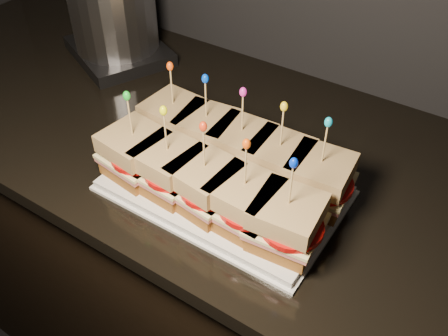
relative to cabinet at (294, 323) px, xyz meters
The scene contains 75 objects.
cabinet is the anchor object (origin of this frame).
granite_slab 0.46m from the cabinet, 90.00° to the right, with size 2.21×0.65×0.03m, color black.
platter 0.52m from the cabinet, 134.95° to the right, with size 0.39×0.24×0.02m, color white.
platter_rim 0.51m from the cabinet, 134.95° to the right, with size 0.40×0.25×0.01m, color white.
sandwich_0_bread_bot 0.58m from the cabinet, 165.76° to the right, with size 0.09×0.09×0.03m, color brown.
sandwich_0_ham 0.59m from the cabinet, 165.76° to the right, with size 0.10×0.10×0.01m, color #C66360.
sandwich_0_cheese 0.60m from the cabinet, 165.76° to the right, with size 0.11×0.10×0.01m, color #F8EB9F.
sandwich_0_tomato 0.60m from the cabinet, 163.88° to the right, with size 0.09×0.09×0.01m, color #BF0B09.
sandwich_0_bread_top 0.63m from the cabinet, 165.76° to the right, with size 0.10×0.10×0.03m, color #653110.
sandwich_0_pick 0.67m from the cabinet, 165.76° to the right, with size 0.00×0.00×0.09m, color tan.
sandwich_0_frill 0.71m from the cabinet, 165.76° to the right, with size 0.01×0.01×0.02m, color #F2490C.
sandwich_1_bread_bot 0.55m from the cabinet, 160.78° to the right, with size 0.09×0.09×0.03m, color brown.
sandwich_1_ham 0.56m from the cabinet, 160.78° to the right, with size 0.10×0.10×0.01m, color #C66360.
sandwich_1_cheese 0.57m from the cabinet, 160.78° to the right, with size 0.11×0.10×0.01m, color #F8EB9F.
sandwich_1_tomato 0.57m from the cabinet, 158.01° to the right, with size 0.09×0.09×0.01m, color #BF0B09.
sandwich_1_bread_top 0.60m from the cabinet, 160.78° to the right, with size 0.10×0.10×0.03m, color #653110.
sandwich_1_pick 0.64m from the cabinet, 160.78° to the right, with size 0.00×0.00×0.09m, color tan.
sandwich_1_frill 0.68m from the cabinet, 160.78° to the right, with size 0.01×0.01×0.02m, color #023FE0.
sandwich_2_bread_bot 0.53m from the cabinet, 150.92° to the right, with size 0.09×0.09×0.03m, color brown.
sandwich_2_ham 0.54m from the cabinet, 150.92° to the right, with size 0.10×0.10×0.01m, color #C66360.
sandwich_2_cheese 0.55m from the cabinet, 150.92° to the right, with size 0.11×0.10×0.01m, color #F8EB9F.
sandwich_2_tomato 0.56m from the cabinet, 146.15° to the right, with size 0.09×0.09×0.01m, color #BF0B09.
sandwich_2_bread_top 0.58m from the cabinet, 150.92° to the right, with size 0.10×0.10×0.03m, color #653110.
sandwich_2_pick 0.62m from the cabinet, 150.92° to the right, with size 0.00×0.00×0.09m, color tan.
sandwich_2_frill 0.67m from the cabinet, 150.92° to the right, with size 0.01×0.01×0.02m, color #D222A0.
sandwich_3_bread_bot 0.51m from the cabinet, 126.00° to the right, with size 0.09×0.09×0.03m, color brown.
sandwich_3_ham 0.53m from the cabinet, 126.00° to the right, with size 0.10×0.10×0.01m, color #C66360.
sandwich_3_cheese 0.54m from the cabinet, 126.00° to the right, with size 0.11×0.10×0.01m, color #F8EB9F.
sandwich_3_tomato 0.55m from the cabinet, 116.85° to the right, with size 0.09×0.09×0.01m, color #BF0B09.
sandwich_3_bread_top 0.57m from the cabinet, 126.00° to the right, with size 0.10×0.10×0.03m, color #653110.
sandwich_3_pick 0.61m from the cabinet, 126.00° to the right, with size 0.00×0.00×0.09m, color tan.
sandwich_3_frill 0.66m from the cabinet, 126.00° to the right, with size 0.01×0.01×0.02m, color yellow.
sandwich_4_bread_bot 0.51m from the cabinet, 70.97° to the right, with size 0.09×0.09×0.03m, color brown.
sandwich_4_ham 0.53m from the cabinet, 70.97° to the right, with size 0.10×0.10×0.01m, color #C66360.
sandwich_4_cheese 0.54m from the cabinet, 70.97° to the right, with size 0.11×0.10×0.01m, color #F8EB9F.
sandwich_4_tomato 0.55m from the cabinet, 64.42° to the right, with size 0.09×0.09×0.01m, color #BF0B09.
sandwich_4_bread_top 0.56m from the cabinet, 70.97° to the right, with size 0.10×0.10×0.03m, color #653110.
sandwich_4_pick 0.61m from the cabinet, 70.97° to the right, with size 0.00×0.00×0.09m, color tan.
sandwich_4_frill 0.66m from the cabinet, 70.97° to the right, with size 0.01×0.01×0.02m, color #0F9EBE.
sandwich_5_bread_bot 0.60m from the cabinet, 146.56° to the right, with size 0.09×0.09×0.03m, color brown.
sandwich_5_ham 0.62m from the cabinet, 146.56° to the right, with size 0.10×0.10×0.01m, color #C66360.
sandwich_5_cheese 0.62m from the cabinet, 146.56° to the right, with size 0.11×0.10×0.01m, color #F8EB9F.
sandwich_5_tomato 0.63m from the cabinet, 144.45° to the right, with size 0.09×0.09×0.01m, color #BF0B09.
sandwich_5_bread_top 0.65m from the cabinet, 146.56° to the right, with size 0.10×0.10×0.03m, color #653110.
sandwich_5_pick 0.69m from the cabinet, 146.56° to the right, with size 0.00×0.00×0.09m, color tan.
sandwich_5_frill 0.73m from the cabinet, 146.56° to the right, with size 0.01×0.01×0.02m, color green.
sandwich_6_bread_bot 0.57m from the cabinet, 137.79° to the right, with size 0.09×0.09×0.03m, color brown.
sandwich_6_ham 0.59m from the cabinet, 137.79° to the right, with size 0.10×0.10×0.01m, color #C66360.
sandwich_6_cheese 0.59m from the cabinet, 137.79° to the right, with size 0.11×0.10×0.01m, color #F8EB9F.
sandwich_6_tomato 0.60m from the cabinet, 135.03° to the right, with size 0.09×0.09×0.01m, color #BF0B09.
sandwich_6_bread_top 0.62m from the cabinet, 137.79° to the right, with size 0.10×0.10×0.03m, color #653110.
sandwich_6_pick 0.66m from the cabinet, 137.79° to the right, with size 0.00×0.00×0.09m, color tan.
sandwich_6_frill 0.70m from the cabinet, 137.79° to the right, with size 0.01×0.01×0.02m, color #F1F80A.
sandwich_7_bread_bot 0.55m from the cabinet, 124.64° to the right, with size 0.09×0.09×0.03m, color brown.
sandwich_7_ham 0.57m from the cabinet, 124.64° to the right, with size 0.10×0.10×0.01m, color #C66360.
sandwich_7_cheese 0.57m from the cabinet, 124.64° to the right, with size 0.11×0.10×0.01m, color #F8EB9F.
sandwich_7_tomato 0.58m from the cabinet, 121.09° to the right, with size 0.09×0.09×0.01m, color #BF0B09.
sandwich_7_bread_top 0.60m from the cabinet, 124.64° to the right, with size 0.10×0.10×0.03m, color #653110.
sandwich_7_pick 0.64m from the cabinet, 124.64° to the right, with size 0.00×0.00×0.09m, color tan.
sandwich_7_frill 0.69m from the cabinet, 124.64° to the right, with size 0.01×0.01×0.02m, color red.
sandwich_8_bread_bot 0.54m from the cabinet, 105.60° to the right, with size 0.09×0.09×0.03m, color brown.
sandwich_8_ham 0.56m from the cabinet, 105.60° to the right, with size 0.10×0.10×0.01m, color #C66360.
sandwich_8_cheese 0.56m from the cabinet, 105.60° to the right, with size 0.11×0.10×0.01m, color #F8EB9F.
sandwich_8_tomato 0.57m from the cabinet, 101.57° to the right, with size 0.09×0.09×0.01m, color #BF0B09.
sandwich_8_bread_top 0.59m from the cabinet, 105.60° to the right, with size 0.10×0.10×0.03m, color #653110.
sandwich_8_pick 0.63m from the cabinet, 105.60° to the right, with size 0.00×0.00×0.09m, color tan.
sandwich_8_frill 0.68m from the cabinet, 105.60° to the right, with size 0.01×0.01×0.02m, color #E84C0A.
sandwich_9_bread_bot 0.54m from the cabinet, 82.45° to the right, with size 0.09×0.09×0.03m, color brown.
sandwich_9_ham 0.55m from the cabinet, 82.45° to the right, with size 0.10×0.10×0.01m, color #C66360.
sandwich_9_cheese 0.56m from the cabinet, 82.45° to the right, with size 0.11×0.10×0.01m, color #F8EB9F.
sandwich_9_tomato 0.57m from the cabinet, 79.05° to the right, with size 0.09×0.09×0.01m, color #BF0B09.
sandwich_9_bread_top 0.59m from the cabinet, 82.45° to the right, with size 0.10×0.10×0.03m, color #653110.
sandwich_9_pick 0.63m from the cabinet, 82.45° to the right, with size 0.00×0.00×0.09m, color tan.
sandwich_9_frill 0.68m from the cabinet, 82.45° to the right, with size 0.01×0.01×0.02m, color #032BDB.
appliance_base 0.79m from the cabinet, 167.21° to the left, with size 0.24×0.20×0.03m, color #262628.
Camera 1 is at (-0.57, 1.04, 1.52)m, focal length 40.00 mm.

